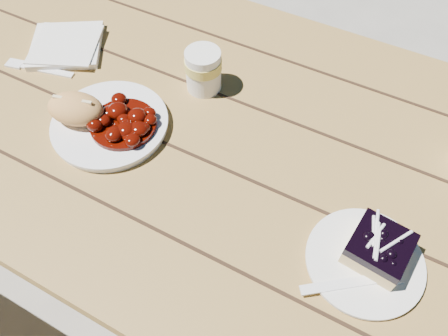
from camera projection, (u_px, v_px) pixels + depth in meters
The scene contains 11 objects.
ground at pixel (238, 284), 1.43m from camera, with size 60.00×60.00×0.00m, color gray.
picnic_table at pixel (245, 187), 0.95m from camera, with size 2.00×1.55×0.75m.
main_plate at pixel (110, 125), 0.83m from camera, with size 0.22×0.22×0.02m, color white.
goulash_stew at pixel (122, 118), 0.80m from camera, with size 0.13×0.13×0.04m, color #460902, non-canonical shape.
bread_roll at pixel (76, 109), 0.81m from camera, with size 0.11×0.07×0.06m, color #DB9D54.
dessert_plate at pixel (364, 261), 0.67m from camera, with size 0.18×0.18×0.01m, color white.
blueberry_cake at pixel (379, 248), 0.66m from camera, with size 0.09×0.09×0.05m.
fork_dessert at pixel (341, 284), 0.65m from camera, with size 0.03×0.16×0.01m, color white, non-canonical shape.
napkin_stack at pixel (66, 45), 0.97m from camera, with size 0.15×0.15×0.01m, color white.
fork_table at pixel (46, 70), 0.93m from camera, with size 0.03×0.16×0.01m, color white, non-canonical shape.
second_cup at pixel (203, 70), 0.87m from camera, with size 0.07×0.07×0.09m, color white.
Camera 1 is at (0.20, -0.48, 1.39)m, focal length 35.00 mm.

